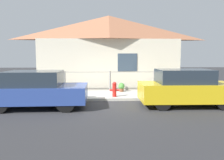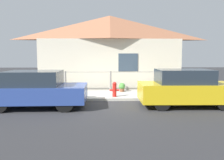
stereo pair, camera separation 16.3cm
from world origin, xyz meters
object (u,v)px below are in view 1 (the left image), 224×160
object	(u,v)px
potted_plant_by_fence	(63,86)
potted_plant_corner	(172,87)
car_right	(186,88)
car_left	(37,89)
potted_plant_near_hydrant	(121,87)
fire_hydrant	(114,89)

from	to	relation	value
potted_plant_by_fence	potted_plant_corner	distance (m)	5.68
potted_plant_corner	potted_plant_by_fence	bearing A→B (deg)	174.54
car_right	potted_plant_by_fence	distance (m)	6.24
car_left	potted_plant_near_hydrant	size ratio (longest dim) A/B	8.04
car_left	potted_plant_near_hydrant	world-z (taller)	car_left
fire_hydrant	potted_plant_corner	size ratio (longest dim) A/B	1.24
fire_hydrant	potted_plant_by_fence	size ratio (longest dim) A/B	1.41
potted_plant_near_hydrant	fire_hydrant	bearing A→B (deg)	-107.26
potted_plant_near_hydrant	potted_plant_corner	bearing A→B (deg)	-8.23
car_right	potted_plant_near_hydrant	bearing A→B (deg)	128.26
car_right	potted_plant_by_fence	world-z (taller)	car_right
car_left	car_right	size ratio (longest dim) A/B	1.00
potted_plant_corner	car_left	bearing A→B (deg)	-156.59
fire_hydrant	potted_plant_by_fence	bearing A→B (deg)	148.32
car_right	potted_plant_near_hydrant	size ratio (longest dim) A/B	8.05
potted_plant_by_fence	potted_plant_corner	world-z (taller)	potted_plant_corner
potted_plant_near_hydrant	potted_plant_corner	distance (m)	2.58
car_left	potted_plant_near_hydrant	xyz separation A→B (m)	(3.49, 2.98, -0.34)
potted_plant_corner	fire_hydrant	bearing A→B (deg)	-160.05
car_right	fire_hydrant	bearing A→B (deg)	151.75
car_right	potted_plant_near_hydrant	world-z (taller)	car_right
car_right	potted_plant_corner	distance (m)	2.65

